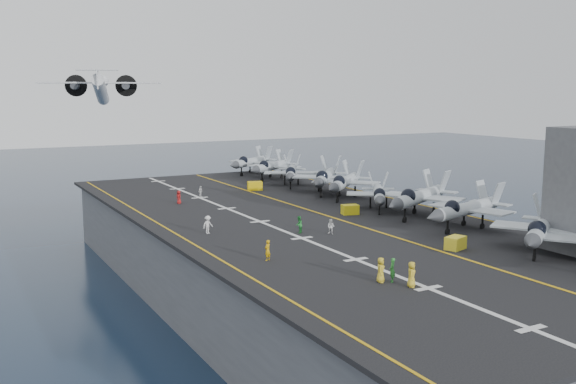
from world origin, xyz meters
TOP-DOWN VIEW (x-y plane):
  - ground at (0.00, 0.00)m, footprint 500.00×500.00m
  - hull at (0.00, 0.00)m, footprint 36.00×90.00m
  - flight_deck at (0.00, 0.00)m, footprint 38.00×92.00m
  - foul_line at (3.00, 0.00)m, footprint 0.35×90.00m
  - landing_centerline at (-6.00, 0.00)m, footprint 0.50×90.00m
  - deck_edge_port at (-17.00, 0.00)m, footprint 0.25×90.00m
  - deck_edge_stbd at (18.50, 0.00)m, footprint 0.25×90.00m
  - fighter_jet_1 at (11.34, -26.11)m, footprint 16.87×15.50m
  - fighter_jet_2 at (12.70, -14.82)m, footprint 16.21×12.95m
  - fighter_jet_3 at (12.69, -6.67)m, footprint 18.22×15.98m
  - fighter_jet_4 at (11.23, -0.34)m, footprint 14.26×15.28m
  - fighter_jet_5 at (12.46, 9.57)m, footprint 17.21×16.86m
  - fighter_jet_6 at (12.47, 14.86)m, footprint 17.46×17.98m
  - fighter_jet_7 at (11.67, 24.22)m, footprint 14.66×16.22m
  - fighter_jet_8 at (12.87, 33.41)m, footprint 16.77×15.67m
  - tow_cart_a at (4.89, -21.40)m, footprint 2.45×1.99m
  - tow_cart_b at (6.08, -1.26)m, footprint 2.32×1.81m
  - tow_cart_c at (4.37, 22.89)m, footprint 2.61×2.10m
  - crew_0 at (-8.30, -26.85)m, footprint 1.46×1.46m
  - crew_1 at (-13.28, -16.35)m, footprint 1.39×1.22m
  - crew_2 at (-5.01, -7.65)m, footprint 1.34×1.35m
  - crew_3 at (-13.86, -3.08)m, footprint 1.37×1.10m
  - crew_4 at (-5.61, 20.61)m, footprint 1.19×1.13m
  - crew_5 at (-10.30, 16.72)m, footprint 0.93×1.22m
  - crew_6 at (-7.41, -27.21)m, footprint 1.26×1.43m
  - crew_7 at (-2.24, -9.82)m, footprint 1.13×1.20m
  - transport_plane at (-10.84, 59.31)m, footprint 26.65×21.64m
  - fighter_jet_9 at (12.87, 41.91)m, footprint 16.77×15.67m
  - crew_8 at (-6.95, -29.07)m, footprint 1.46×1.46m

SIDE VIEW (x-z plane):
  - ground at x=0.00m, z-range 0.00..0.00m
  - hull at x=0.00m, z-range 0.00..10.00m
  - flight_deck at x=0.00m, z-range 10.00..10.40m
  - foul_line at x=3.00m, z-range 10.41..10.43m
  - landing_centerline at x=-6.00m, z-range 10.41..10.43m
  - deck_edge_port at x=-17.00m, z-range 10.41..10.43m
  - deck_edge_stbd at x=18.50m, z-range 10.41..10.43m
  - tow_cart_b at x=6.08m, z-range 10.40..11.63m
  - tow_cart_a at x=4.89m, z-range 10.40..11.67m
  - tow_cart_c at x=4.37m, z-range 10.40..11.76m
  - crew_4 at x=-5.61m, z-range 10.40..12.05m
  - crew_7 at x=-2.24m, z-range 10.40..12.06m
  - crew_5 at x=-10.30m, z-range 10.40..12.24m
  - crew_2 at x=-5.01m, z-range 10.40..12.30m
  - crew_1 at x=-13.28m, z-range 10.40..12.33m
  - crew_3 at x=-13.86m, z-range 10.40..12.38m
  - crew_6 at x=-7.41m, z-range 10.40..12.39m
  - crew_0 at x=-8.30m, z-range 10.40..12.46m
  - crew_8 at x=-6.95m, z-range 10.40..12.46m
  - fighter_jet_4 at x=11.23m, z-range 10.40..14.82m
  - fighter_jet_7 at x=11.67m, z-range 10.40..15.09m
  - fighter_jet_8 at x=12.87m, z-range 10.40..15.25m
  - fighter_jet_9 at x=12.87m, z-range 10.40..15.25m
  - fighter_jet_1 at x=11.34m, z-range 10.40..15.27m
  - fighter_jet_2 at x=12.70m, z-range 10.40..15.32m
  - fighter_jet_5 at x=12.46m, z-range 10.40..15.43m
  - fighter_jet_6 at x=12.47m, z-range 10.40..15.63m
  - fighter_jet_3 at x=12.69m, z-range 10.40..15.70m
  - transport_plane at x=-10.84m, z-range 23.38..28.86m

